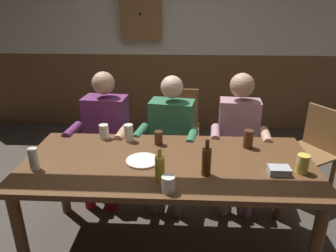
{
  "coord_description": "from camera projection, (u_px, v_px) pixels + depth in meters",
  "views": [
    {
      "loc": [
        0.1,
        -2.16,
        1.83
      ],
      "look_at": [
        0.0,
        -0.15,
        1.01
      ],
      "focal_mm": 33.32,
      "sensor_mm": 36.0,
      "label": 1
    }
  ],
  "objects": [
    {
      "name": "person_0",
      "position": [
        105.0,
        131.0,
        2.93
      ],
      "size": [
        0.55,
        0.56,
        1.23
      ],
      "rotation": [
        0.0,
        0.0,
        3.06
      ],
      "color": "#6B2D66",
      "rests_on": "ground_plane"
    },
    {
      "name": "pint_glass_4",
      "position": [
        104.0,
        132.0,
        2.58
      ],
      "size": [
        0.08,
        0.08,
        0.12
      ],
      "primitive_type": "cylinder",
      "color": "white",
      "rests_on": "dining_table"
    },
    {
      "name": "person_1",
      "position": [
        170.0,
        134.0,
        2.9
      ],
      "size": [
        0.58,
        0.59,
        1.2
      ],
      "rotation": [
        0.0,
        0.0,
        2.97
      ],
      "color": "#33724C",
      "rests_on": "ground_plane"
    },
    {
      "name": "pint_glass_3",
      "position": [
        168.0,
        184.0,
        1.86
      ],
      "size": [
        0.08,
        0.08,
        0.1
      ],
      "primitive_type": "cylinder",
      "color": "white",
      "rests_on": "dining_table"
    },
    {
      "name": "plate_0",
      "position": [
        142.0,
        161.0,
        2.22
      ],
      "size": [
        0.24,
        0.24,
        0.01
      ],
      "primitive_type": "cylinder",
      "color": "white",
      "rests_on": "dining_table"
    },
    {
      "name": "bottle_0",
      "position": [
        206.0,
        161.0,
        2.02
      ],
      "size": [
        0.06,
        0.06,
        0.25
      ],
      "color": "#593314",
      "rests_on": "dining_table"
    },
    {
      "name": "dining_table",
      "position": [
        168.0,
        172.0,
        2.26
      ],
      "size": [
        2.08,
        0.92,
        0.76
      ],
      "color": "brown",
      "rests_on": "ground_plane"
    },
    {
      "name": "wall_dart_cabinet",
      "position": [
        141.0,
        14.0,
        4.22
      ],
      "size": [
        0.56,
        0.15,
        0.7
      ],
      "color": "brown"
    },
    {
      "name": "pint_glass_5",
      "position": [
        303.0,
        164.0,
        2.06
      ],
      "size": [
        0.08,
        0.08,
        0.13
      ],
      "primitive_type": "cylinder",
      "color": "#E5C64C",
      "rests_on": "dining_table"
    },
    {
      "name": "back_wall_upper",
      "position": [
        177.0,
        1.0,
        4.26
      ],
      "size": [
        6.52,
        0.12,
        1.42
      ],
      "primitive_type": "cube",
      "color": "beige"
    },
    {
      "name": "pint_glass_2",
      "position": [
        248.0,
        139.0,
        2.41
      ],
      "size": [
        0.08,
        0.08,
        0.14
      ],
      "primitive_type": "cylinder",
      "color": "#4C2D19",
      "rests_on": "dining_table"
    },
    {
      "name": "condiment_caddy",
      "position": [
        279.0,
        171.0,
        2.06
      ],
      "size": [
        0.14,
        0.1,
        0.05
      ],
      "primitive_type": "cube",
      "color": "#B2B7BC",
      "rests_on": "dining_table"
    },
    {
      "name": "chair_empty_far_end",
      "position": [
        312.0,
        149.0,
        3.04
      ],
      "size": [
        0.6,
        0.6,
        0.88
      ],
      "rotation": [
        0.0,
        0.0,
        -4.17
      ],
      "color": "brown",
      "rests_on": "ground_plane"
    },
    {
      "name": "person_2",
      "position": [
        238.0,
        134.0,
        2.87
      ],
      "size": [
        0.53,
        0.53,
        1.23
      ],
      "rotation": [
        0.0,
        0.0,
        3.05
      ],
      "color": "#B78493",
      "rests_on": "ground_plane"
    },
    {
      "name": "back_wall_wainscot",
      "position": [
        176.0,
        91.0,
        4.73
      ],
      "size": [
        6.52,
        0.12,
        1.1
      ],
      "primitive_type": "cube",
      "color": "brown",
      "rests_on": "ground_plane"
    },
    {
      "name": "ground_plane",
      "position": [
        169.0,
        228.0,
        2.69
      ],
      "size": [
        7.83,
        7.83,
        0.0
      ],
      "primitive_type": "plane",
      "color": "#423A33"
    },
    {
      "name": "bottle_1",
      "position": [
        160.0,
        168.0,
        1.96
      ],
      "size": [
        0.06,
        0.06,
        0.22
      ],
      "color": "gold",
      "rests_on": "dining_table"
    },
    {
      "name": "chair_empty_near_left",
      "position": [
        180.0,
        125.0,
        3.62
      ],
      "size": [
        0.46,
        0.46,
        0.88
      ],
      "rotation": [
        0.0,
        0.0,
        -3.19
      ],
      "color": "brown",
      "rests_on": "ground_plane"
    },
    {
      "name": "pint_glass_0",
      "position": [
        129.0,
        133.0,
        2.53
      ],
      "size": [
        0.07,
        0.07,
        0.14
      ],
      "primitive_type": "cylinder",
      "color": "white",
      "rests_on": "dining_table"
    },
    {
      "name": "pint_glass_6",
      "position": [
        159.0,
        138.0,
        2.47
      ],
      "size": [
        0.07,
        0.07,
        0.11
      ],
      "primitive_type": "cylinder",
      "color": "#4C2D19",
      "rests_on": "dining_table"
    },
    {
      "name": "pint_glass_1",
      "position": [
        34.0,
        159.0,
        2.1
      ],
      "size": [
        0.06,
        0.06,
        0.15
      ],
      "primitive_type": "cylinder",
      "color": "white",
      "rests_on": "dining_table"
    }
  ]
}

